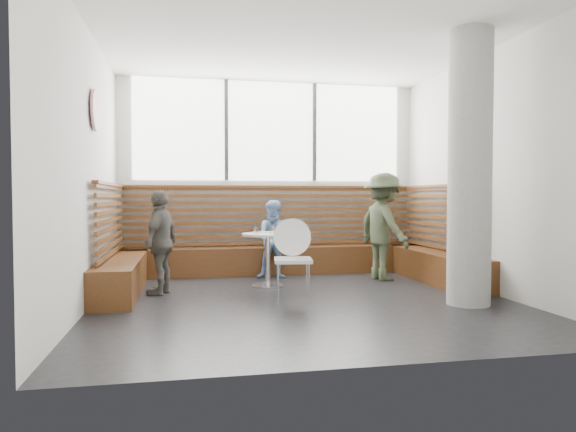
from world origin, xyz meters
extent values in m
cube|color=silver|center=(0.00, 0.00, 1.60)|extent=(5.00, 5.00, 3.20)
cube|color=black|center=(0.00, 0.00, 0.00)|extent=(5.00, 5.00, 0.01)
cube|color=white|center=(0.00, 0.00, 3.20)|extent=(5.00, 5.00, 0.01)
cube|color=white|center=(0.00, 2.48, 2.38)|extent=(4.50, 0.02, 1.65)
cube|color=#3F3F42|center=(-0.75, 2.46, 2.38)|extent=(0.06, 0.04, 1.65)
cube|color=#3F3F42|center=(0.75, 2.46, 2.38)|extent=(0.06, 0.04, 1.65)
cube|color=#482812|center=(0.00, 2.25, 0.23)|extent=(5.00, 0.50, 0.45)
cube|color=#482812|center=(-2.25, 1.25, 0.23)|extent=(0.50, 2.50, 0.45)
cube|color=#482812|center=(2.25, 1.25, 0.23)|extent=(0.50, 2.50, 0.45)
cube|color=#4E2B13|center=(0.00, 2.42, 0.95)|extent=(4.88, 0.08, 0.98)
cube|color=#4E2B13|center=(-2.42, 1.25, 0.95)|extent=(0.08, 2.38, 0.98)
cube|color=#4E2B13|center=(2.42, 1.25, 0.95)|extent=(0.08, 2.38, 0.98)
cylinder|color=gray|center=(1.85, -0.60, 1.60)|extent=(0.50, 0.50, 3.20)
cylinder|color=white|center=(-2.46, 0.40, 2.30)|extent=(0.03, 0.50, 0.50)
cylinder|color=silver|center=(-0.28, 1.07, 0.01)|extent=(0.46, 0.46, 0.03)
cylinder|color=silver|center=(-0.28, 1.07, 0.38)|extent=(0.07, 0.07, 0.72)
cylinder|color=#B7B7BA|center=(-0.28, 1.07, 0.74)|extent=(0.73, 0.73, 0.03)
cube|color=white|center=(-0.12, 0.07, 0.49)|extent=(0.46, 0.43, 0.04)
cylinder|color=white|center=(-0.12, 0.26, 0.76)|extent=(0.48, 0.11, 0.47)
cylinder|color=silver|center=(-0.31, -0.09, 0.23)|extent=(0.02, 0.02, 0.47)
cylinder|color=silver|center=(0.06, -0.09, 0.23)|extent=(0.02, 0.02, 0.47)
cylinder|color=silver|center=(-0.31, 0.23, 0.23)|extent=(0.02, 0.02, 0.47)
cylinder|color=silver|center=(0.06, 0.23, 0.23)|extent=(0.02, 0.02, 0.47)
imported|color=#3E4830|center=(1.55, 1.31, 0.82)|extent=(0.85, 1.17, 1.63)
imported|color=#7AA0D3|center=(-0.05, 1.77, 0.61)|extent=(0.65, 0.54, 1.22)
imported|color=#5B5953|center=(-1.73, 0.79, 0.68)|extent=(0.60, 0.86, 1.35)
cylinder|color=white|center=(-0.37, 1.20, 0.76)|extent=(0.19, 0.19, 0.01)
cylinder|color=white|center=(-0.21, 1.17, 0.76)|extent=(0.21, 0.21, 0.01)
cylinder|color=white|center=(-0.45, 1.01, 0.81)|extent=(0.07, 0.07, 0.11)
cylinder|color=white|center=(-0.22, 0.99, 0.81)|extent=(0.07, 0.07, 0.11)
cylinder|color=white|center=(-0.11, 1.12, 0.81)|extent=(0.08, 0.08, 0.12)
cube|color=#A5C64C|center=(-0.21, 0.85, 0.76)|extent=(0.25, 0.21, 0.00)
camera|label=1|loc=(-1.40, -6.08, 1.26)|focal=32.00mm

